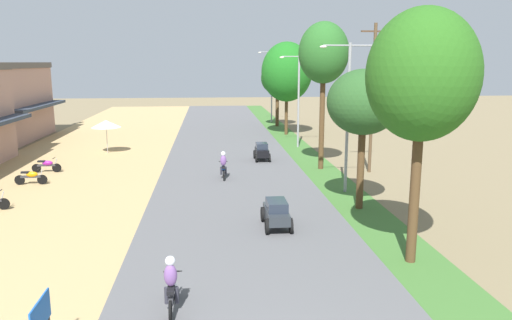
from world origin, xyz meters
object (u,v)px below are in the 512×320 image
Objects in this scene: car_sedan_charcoal at (276,212)px; streetlamp_near at (348,108)px; parked_motorbike_fifth at (47,165)px; median_tree_fifth at (277,78)px; median_tree_nearest at (422,76)px; streetlamp_far at (272,82)px; motorbike_ahead_third at (223,166)px; motorbike_ahead_second at (171,285)px; median_tree_fourth at (287,72)px; parked_motorbike_fourth at (31,176)px; street_signboard at (41,318)px; streetlamp_mid at (299,94)px; utility_pole_near at (373,97)px; median_tree_third at (324,54)px; median_tree_second at (363,103)px; vendor_umbrella at (106,124)px; car_hatchback_black at (262,151)px.

streetlamp_near is at bearing 50.53° from car_sedan_charcoal.
parked_motorbike_fifth is 0.26× the size of median_tree_fifth.
median_tree_nearest is at bearing -91.72° from streetlamp_near.
median_tree_nearest is at bearing -90.40° from streetlamp_far.
parked_motorbike_fifth is at bearing 165.90° from motorbike_ahead_third.
streetlamp_far is 4.52× the size of motorbike_ahead_second.
median_tree_fourth is at bearing -89.18° from streetlamp_far.
median_tree_fifth is 3.85× the size of motorbike_ahead_third.
motorbike_ahead_second reaches higher than parked_motorbike_fourth.
streetlamp_mid is (11.17, 28.41, 3.26)m from street_signboard.
utility_pole_near is (2.93, -9.43, 0.44)m from streetlamp_mid.
median_tree_fourth reaches higher than streetlamp_mid.
median_tree_third is at bearing -90.01° from streetlamp_mid.
motorbike_ahead_second is (-8.34, -18.00, -6.56)m from median_tree_third.
median_tree_second is 0.70× the size of median_tree_third.
median_tree_nearest is 10.20m from motorbike_ahead_second.
median_tree_fifth is at bearing 96.92° from utility_pole_near.
vendor_umbrella is at bearing 69.63° from parked_motorbike_fifth.
parked_motorbike_fourth is 30.48m from median_tree_fifth.
median_tree_second is at bearing -92.94° from streetlamp_near.
streetlamp_mid is 17.15m from streetlamp_far.
streetlamp_near is (0.00, -5.84, -2.85)m from median_tree_third.
median_tree_nearest is 1.10× the size of streetlamp_near.
median_tree_third reaches higher than streetlamp_near.
vendor_umbrella is 22.03m from median_tree_second.
median_tree_fourth is at bearing -90.03° from median_tree_fifth.
vendor_umbrella is at bearing -129.25° from streetlamp_far.
utility_pole_near reaches higher than parked_motorbike_fourth.
streetlamp_near is 15.21m from motorbike_ahead_second.
parked_motorbike_fifth is 0.23× the size of streetlamp_near.
median_tree_nearest is 1.31× the size of median_tree_second.
parked_motorbike_fourth is at bearing 146.06° from car_sedan_charcoal.
streetlamp_mid is 20.52m from car_sedan_charcoal.
median_tree_fourth is at bearing 40.36° from parked_motorbike_fifth.
street_signboard reaches higher than parked_motorbike_fourth.
median_tree_nearest is 30.80m from median_tree_fourth.
parked_motorbike_fifth is 1.00× the size of motorbike_ahead_third.
median_tree_third is (11.17, 20.00, 6.31)m from street_signboard.
utility_pole_near is 8.69m from car_hatchback_black.
motorbike_ahead_second is (9.15, -18.56, 0.30)m from parked_motorbike_fifth.
median_tree_fourth is 1.08× the size of streetlamp_far.
median_tree_fifth is 13.51m from streetlamp_mid.
streetlamp_far is at bearing 89.74° from median_tree_second.
motorbike_ahead_second is (-3.86, -6.72, 0.11)m from car_sedan_charcoal.
median_tree_third is 4.14× the size of car_sedan_charcoal.
median_tree_fifth is 33.79m from car_sedan_charcoal.
streetlamp_mid is (-0.15, -13.48, -0.83)m from median_tree_fifth.
utility_pole_near is (3.21, 14.22, -1.65)m from median_tree_nearest.
parked_motorbike_fourth is 0.19× the size of median_tree_third.
car_hatchback_black is (-6.48, 4.11, -4.07)m from utility_pole_near.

